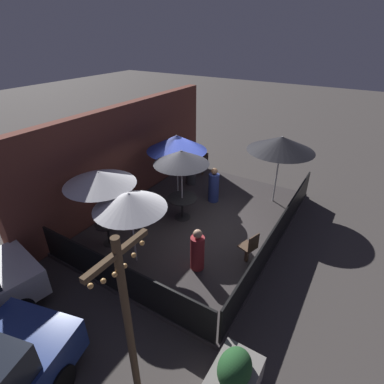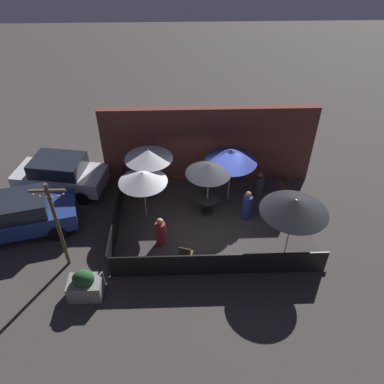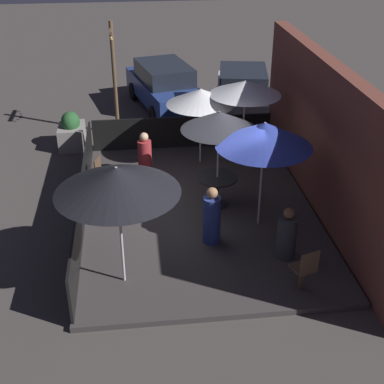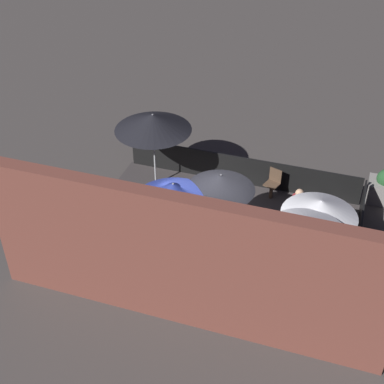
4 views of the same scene
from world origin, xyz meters
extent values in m
plane|color=#423D3A|center=(0.00, 0.00, 0.00)|extent=(60.00, 60.00, 0.00)
cube|color=#383333|center=(0.00, 0.00, 0.06)|extent=(7.50, 5.46, 0.12)
cube|color=brown|center=(0.00, 2.96, 1.78)|extent=(9.10, 0.36, 3.56)
cube|color=black|center=(0.00, -2.69, 0.59)|extent=(7.30, 0.05, 0.95)
cube|color=black|center=(-3.70, 0.00, 0.59)|extent=(0.05, 5.26, 0.95)
cylinder|color=#B2B2B7|center=(-0.17, 0.48, 1.32)|extent=(0.05, 0.05, 2.40)
cone|color=black|center=(-0.17, 0.48, 2.30)|extent=(1.74, 1.74, 0.43)
cylinder|color=#B2B2B7|center=(-2.47, 1.56, 1.30)|extent=(0.05, 0.05, 2.36)
cone|color=silver|center=(-2.47, 1.56, 2.29)|extent=(1.92, 1.92, 0.38)
cylinder|color=#B2B2B7|center=(-2.63, 0.39, 1.18)|extent=(0.05, 0.05, 2.13)
cone|color=silver|center=(-2.63, 0.39, 2.03)|extent=(1.86, 1.86, 0.43)
cylinder|color=#B2B2B7|center=(2.51, -1.77, 1.35)|extent=(0.05, 0.05, 2.47)
cone|color=black|center=(2.51, -1.77, 2.34)|extent=(2.28, 2.28, 0.50)
cylinder|color=#B2B2B7|center=(0.77, 1.30, 1.36)|extent=(0.05, 0.05, 2.47)
cone|color=#283893|center=(0.77, 1.30, 2.32)|extent=(2.08, 2.08, 0.54)
cylinder|color=black|center=(-0.17, 0.48, 0.13)|extent=(0.53, 0.53, 0.02)
cylinder|color=black|center=(-0.17, 0.48, 0.48)|extent=(0.08, 0.08, 0.73)
cylinder|color=black|center=(-0.17, 0.48, 0.86)|extent=(0.97, 0.97, 0.04)
cylinder|color=black|center=(-2.47, 1.56, 0.13)|extent=(0.39, 0.39, 0.02)
cylinder|color=black|center=(-2.47, 1.56, 0.46)|extent=(0.08, 0.08, 0.68)
cylinder|color=black|center=(-2.47, 1.56, 0.81)|extent=(0.70, 0.70, 0.04)
cube|color=#4C3828|center=(3.13, 1.59, 0.35)|extent=(0.10, 0.10, 0.45)
cube|color=#4C3828|center=(3.13, 1.59, 0.59)|extent=(0.51, 0.51, 0.04)
cube|color=#4C3828|center=(3.30, 1.64, 0.83)|extent=(0.16, 0.39, 0.44)
cube|color=#4C3828|center=(-1.07, -2.20, 0.36)|extent=(0.10, 0.10, 0.48)
cube|color=#4C3828|center=(-1.07, -2.20, 0.62)|extent=(0.51, 0.51, 0.04)
cube|color=#4C3828|center=(-1.12, -2.37, 0.86)|extent=(0.39, 0.15, 0.44)
cylinder|color=navy|center=(1.36, 0.12, 0.66)|extent=(0.52, 0.52, 1.08)
sphere|color=#9E704C|center=(1.36, 0.12, 1.31)|extent=(0.24, 0.24, 0.24)
cylinder|color=#333338|center=(2.10, 1.56, 0.59)|extent=(0.56, 0.56, 0.94)
sphere|color=brown|center=(2.10, 1.56, 1.17)|extent=(0.23, 0.23, 0.23)
cylinder|color=maroon|center=(-1.98, -1.18, 0.61)|extent=(0.46, 0.46, 0.99)
sphere|color=tan|center=(-1.98, -1.18, 1.22)|extent=(0.23, 0.23, 0.23)
camera|label=1|loc=(-7.22, -4.23, 5.76)|focal=28.00mm
camera|label=2|loc=(-1.17, -10.91, 10.31)|focal=35.00mm
camera|label=3|loc=(10.93, -1.42, 6.70)|focal=50.00mm
camera|label=4|loc=(-2.87, 10.91, 9.87)|focal=50.00mm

